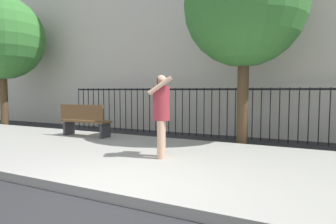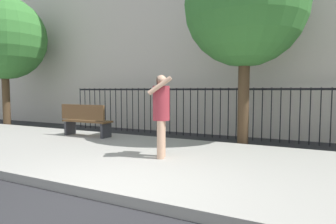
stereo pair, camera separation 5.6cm
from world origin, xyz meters
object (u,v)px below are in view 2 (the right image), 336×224
at_px(street_bench, 85,120).
at_px(pedestrian_on_phone, 161,110).
at_px(street_tree_far, 4,38).
at_px(street_tree_near, 245,6).

bearing_deg(street_bench, pedestrian_on_phone, -22.42).
xyz_separation_m(pedestrian_on_phone, street_bench, (-3.30, 1.36, -0.47)).
xyz_separation_m(street_bench, street_tree_far, (-5.24, 1.08, 2.96)).
relative_size(street_bench, street_tree_near, 0.30).
bearing_deg(street_tree_near, street_tree_far, -178.92).
relative_size(pedestrian_on_phone, street_bench, 1.04).
distance_m(pedestrian_on_phone, street_bench, 3.60).
bearing_deg(pedestrian_on_phone, street_bench, 157.58).
bearing_deg(pedestrian_on_phone, street_tree_near, 67.93).
relative_size(street_bench, street_tree_far, 0.30).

